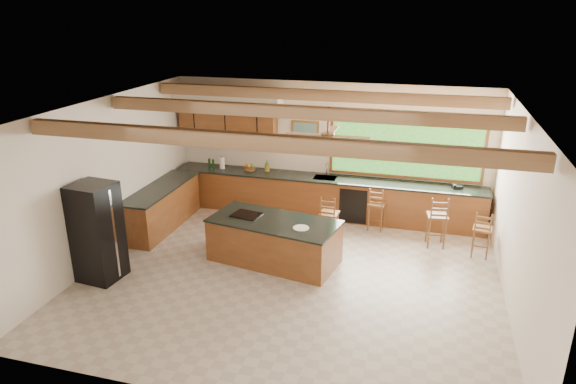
# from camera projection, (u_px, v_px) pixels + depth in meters

# --- Properties ---
(ground) EXTENTS (7.20, 7.20, 0.00)m
(ground) POSITION_uv_depth(u_px,v_px,m) (291.00, 275.00, 9.19)
(ground) COLOR #C0B59F
(ground) RESTS_ON ground
(room_shell) EXTENTS (7.27, 6.54, 3.02)m
(room_shell) POSITION_uv_depth(u_px,v_px,m) (292.00, 146.00, 9.07)
(room_shell) COLOR white
(room_shell) RESTS_ON ground
(counter_run) EXTENTS (7.12, 3.10, 1.22)m
(counter_run) POSITION_uv_depth(u_px,v_px,m) (285.00, 199.00, 11.52)
(counter_run) COLOR brown
(counter_run) RESTS_ON ground
(island) EXTENTS (2.53, 1.51, 0.85)m
(island) POSITION_uv_depth(u_px,v_px,m) (274.00, 241.00, 9.60)
(island) COLOR brown
(island) RESTS_ON ground
(refrigerator) EXTENTS (0.75, 0.73, 1.75)m
(refrigerator) POSITION_uv_depth(u_px,v_px,m) (97.00, 232.00, 8.84)
(refrigerator) COLOR black
(refrigerator) RESTS_ON ground
(bar_stool_a) EXTENTS (0.39, 0.39, 0.97)m
(bar_stool_a) POSITION_uv_depth(u_px,v_px,m) (377.00, 205.00, 10.86)
(bar_stool_a) COLOR brown
(bar_stool_a) RESTS_ON ground
(bar_stool_b) EXTENTS (0.38, 0.38, 1.00)m
(bar_stool_b) POSITION_uv_depth(u_px,v_px,m) (329.00, 215.00, 10.30)
(bar_stool_b) COLOR brown
(bar_stool_b) RESTS_ON ground
(bar_stool_c) EXTENTS (0.44, 0.44, 1.07)m
(bar_stool_c) POSITION_uv_depth(u_px,v_px,m) (437.00, 217.00, 10.09)
(bar_stool_c) COLOR brown
(bar_stool_c) RESTS_ON ground
(bar_stool_d) EXTENTS (0.38, 0.38, 0.95)m
(bar_stool_d) POSITION_uv_depth(u_px,v_px,m) (483.00, 230.00, 9.68)
(bar_stool_d) COLOR brown
(bar_stool_d) RESTS_ON ground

